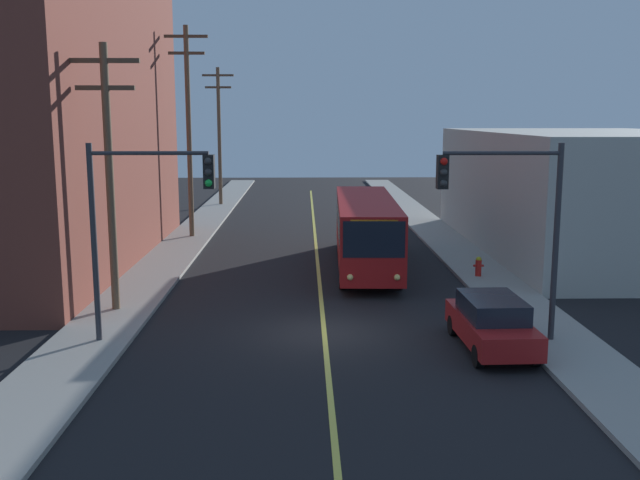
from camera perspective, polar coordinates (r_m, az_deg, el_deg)
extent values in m
plane|color=black|center=(23.33, 0.34, -7.39)|extent=(120.00, 120.00, 0.00)
cube|color=gray|center=(33.65, -12.60, -2.13)|extent=(2.50, 90.00, 0.15)
cube|color=gray|center=(33.92, 12.19, -2.02)|extent=(2.50, 90.00, 0.15)
cube|color=#D8CC4C|center=(37.91, -0.30, -0.66)|extent=(0.16, 60.00, 0.01)
cube|color=brown|center=(36.05, -22.50, 9.18)|extent=(10.00, 21.93, 13.92)
cube|color=black|center=(34.99, -14.33, 0.80)|extent=(0.06, 15.35, 1.30)
cube|color=black|center=(34.65, -14.55, 6.03)|extent=(0.06, 15.35, 1.30)
cube|color=black|center=(34.61, -14.78, 11.32)|extent=(0.06, 15.35, 1.30)
cube|color=black|center=(34.86, -15.02, 16.58)|extent=(0.06, 15.35, 1.30)
cube|color=#B2B2A8|center=(39.87, 21.07, 3.67)|extent=(12.00, 20.56, 6.17)
cube|color=black|center=(38.19, 12.63, 1.60)|extent=(0.06, 14.39, 1.30)
cube|color=maroon|center=(32.86, 3.68, 0.91)|extent=(2.97, 12.08, 2.75)
cube|color=black|center=(26.89, 4.34, 0.04)|extent=(2.35, 0.16, 1.40)
cube|color=black|center=(38.70, 3.24, 3.20)|extent=(2.30, 0.16, 1.10)
cube|color=black|center=(32.74, 1.50, 1.82)|extent=(0.42, 10.20, 1.10)
cube|color=black|center=(32.87, 5.88, 1.81)|extent=(0.42, 10.20, 1.10)
cube|color=orange|center=(26.80, 4.35, 1.31)|extent=(1.79, 0.12, 0.30)
sphere|color=#F9D872|center=(27.09, 2.42, -2.99)|extent=(0.24, 0.24, 0.24)
sphere|color=#F9D872|center=(27.20, 6.18, -2.99)|extent=(0.24, 0.24, 0.24)
cylinder|color=black|center=(28.95, 1.85, -2.96)|extent=(0.33, 1.01, 1.00)
cylinder|color=black|center=(29.08, 6.29, -2.96)|extent=(0.33, 1.01, 1.00)
cylinder|color=black|center=(36.49, 1.61, -0.29)|extent=(0.33, 1.01, 1.00)
cylinder|color=black|center=(36.60, 5.14, -0.30)|extent=(0.33, 1.01, 1.00)
cube|color=maroon|center=(22.07, 13.55, -6.86)|extent=(1.93, 4.45, 0.70)
cube|color=black|center=(21.90, 13.62, -5.23)|extent=(1.69, 2.51, 0.60)
cylinder|color=black|center=(20.59, 12.53, -9.07)|extent=(0.24, 0.65, 0.64)
cylinder|color=black|center=(21.06, 16.78, -8.82)|extent=(0.24, 0.65, 0.64)
cylinder|color=black|center=(23.35, 10.58, -6.72)|extent=(0.24, 0.65, 0.64)
cylinder|color=black|center=(23.77, 14.36, -6.57)|extent=(0.24, 0.65, 0.64)
cylinder|color=brown|center=(25.80, -16.46, 4.66)|extent=(0.28, 0.28, 9.22)
cube|color=#4C3D2D|center=(25.78, -16.90, 13.57)|extent=(2.40, 0.16, 0.16)
cube|color=#4C3D2D|center=(25.73, -16.80, 11.57)|extent=(2.00, 0.16, 0.16)
cylinder|color=brown|center=(41.11, -10.44, 8.42)|extent=(0.28, 0.28, 11.72)
cube|color=#4C3D2D|center=(41.34, -10.67, 15.72)|extent=(2.40, 0.16, 0.16)
cube|color=#4C3D2D|center=(41.25, -10.63, 14.48)|extent=(2.00, 0.16, 0.16)
cylinder|color=brown|center=(56.22, -8.05, 8.18)|extent=(0.28, 0.28, 10.48)
cube|color=#4C3D2D|center=(56.29, -8.17, 12.91)|extent=(2.40, 0.16, 0.16)
cube|color=#4C3D2D|center=(56.25, -8.15, 12.00)|extent=(2.00, 0.16, 0.16)
cylinder|color=#2D2D33|center=(22.43, -17.62, -0.28)|extent=(0.18, 0.18, 6.00)
cylinder|color=#2D2D33|center=(21.70, -13.52, 6.77)|extent=(3.50, 0.12, 0.12)
cube|color=black|center=(21.44, -8.86, 5.42)|extent=(0.32, 0.36, 1.00)
sphere|color=#2D2D2D|center=(21.23, -8.95, 6.24)|extent=(0.22, 0.22, 0.22)
sphere|color=#2D2D2D|center=(21.25, -8.93, 5.38)|extent=(0.22, 0.22, 0.22)
sphere|color=green|center=(21.28, -8.91, 4.52)|extent=(0.22, 0.22, 0.22)
cylinder|color=#2D2D33|center=(22.60, 18.35, -0.24)|extent=(0.18, 0.18, 6.00)
cylinder|color=#2D2D33|center=(21.78, 14.36, 6.75)|extent=(3.50, 0.12, 0.12)
cube|color=black|center=(21.41, 9.76, 5.39)|extent=(0.32, 0.36, 1.00)
sphere|color=red|center=(21.20, 9.89, 6.21)|extent=(0.22, 0.22, 0.22)
sphere|color=#2D2D2D|center=(21.22, 9.86, 5.35)|extent=(0.22, 0.22, 0.22)
sphere|color=#2D2D2D|center=(21.25, 9.84, 4.49)|extent=(0.22, 0.22, 0.22)
cylinder|color=red|center=(31.38, 12.55, -2.19)|extent=(0.26, 0.26, 0.70)
sphere|color=gold|center=(31.31, 12.58, -1.53)|extent=(0.24, 0.24, 0.24)
cylinder|color=red|center=(31.32, 12.27, -2.02)|extent=(0.12, 0.10, 0.10)
cylinder|color=red|center=(31.40, 12.84, -2.01)|extent=(0.12, 0.10, 0.10)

